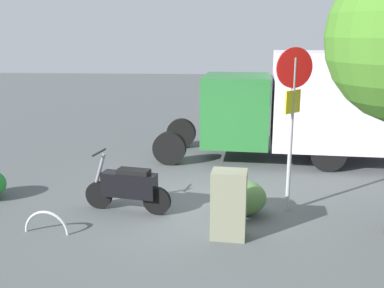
% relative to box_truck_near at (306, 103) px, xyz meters
% --- Properties ---
extents(ground_plane, '(60.00, 60.00, 0.00)m').
position_rel_box_truck_near_xyz_m(ground_plane, '(2.63, 3.42, -1.63)').
color(ground_plane, '#4E5254').
extents(box_truck_near, '(6.99, 2.69, 3.00)m').
position_rel_box_truck_near_xyz_m(box_truck_near, '(0.00, 0.00, 0.00)').
color(box_truck_near, black).
rests_on(box_truck_near, ground).
extents(motorcycle, '(1.79, 0.66, 1.20)m').
position_rel_box_truck_near_xyz_m(motorcycle, '(4.12, 4.03, -1.11)').
color(motorcycle, black).
rests_on(motorcycle, ground).
extents(stop_sign, '(0.71, 0.33, 3.23)m').
position_rel_box_truck_near_xyz_m(stop_sign, '(0.95, 3.77, 0.53)').
color(stop_sign, '#9E9EA3').
rests_on(stop_sign, ground).
extents(utility_cabinet, '(0.64, 0.52, 1.21)m').
position_rel_box_truck_near_xyz_m(utility_cabinet, '(2.15, 5.07, -1.03)').
color(utility_cabinet, slate).
rests_on(utility_cabinet, ground).
extents(bike_rack_hoop, '(0.85, 0.15, 0.85)m').
position_rel_box_truck_near_xyz_m(bike_rack_hoop, '(5.40, 5.14, -1.63)').
color(bike_rack_hoop, '#B7B7BC').
rests_on(bike_rack_hoop, ground).
extents(shrub_near_sign, '(1.04, 0.85, 0.71)m').
position_rel_box_truck_near_xyz_m(shrub_near_sign, '(1.91, 4.04, -1.28)').
color(shrub_near_sign, '#4C753D').
rests_on(shrub_near_sign, ground).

